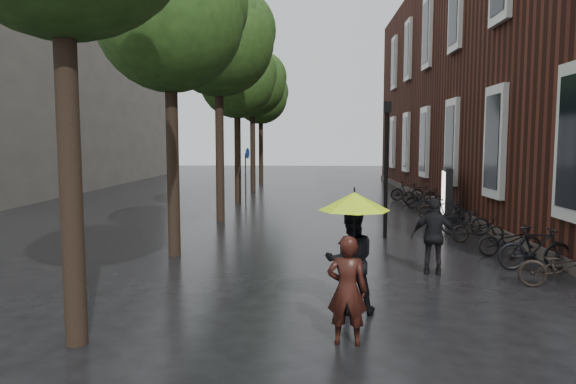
{
  "coord_description": "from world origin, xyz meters",
  "views": [
    {
      "loc": [
        -0.57,
        -6.26,
        2.99
      ],
      "look_at": [
        -1.06,
        6.29,
        1.77
      ],
      "focal_mm": 32.0,
      "sensor_mm": 36.0,
      "label": 1
    }
  ],
  "objects_px": {
    "person_burgundy": "(347,290)",
    "person_black": "(350,261)",
    "ad_lightbox": "(447,194)",
    "pedestrian_walking": "(434,236)",
    "lamp_post": "(386,156)",
    "parked_bicycles": "(453,213)"
  },
  "relations": [
    {
      "from": "lamp_post",
      "to": "person_black",
      "type": "bearing_deg",
      "value": -103.16
    },
    {
      "from": "lamp_post",
      "to": "parked_bicycles",
      "type": "bearing_deg",
      "value": 40.93
    },
    {
      "from": "person_burgundy",
      "to": "person_black",
      "type": "bearing_deg",
      "value": -89.71
    },
    {
      "from": "pedestrian_walking",
      "to": "ad_lightbox",
      "type": "relative_size",
      "value": 0.87
    },
    {
      "from": "person_burgundy",
      "to": "ad_lightbox",
      "type": "height_order",
      "value": "ad_lightbox"
    },
    {
      "from": "person_burgundy",
      "to": "pedestrian_walking",
      "type": "bearing_deg",
      "value": -111.84
    },
    {
      "from": "person_black",
      "to": "pedestrian_walking",
      "type": "height_order",
      "value": "person_black"
    },
    {
      "from": "person_burgundy",
      "to": "pedestrian_walking",
      "type": "relative_size",
      "value": 0.94
    },
    {
      "from": "parked_bicycles",
      "to": "person_black",
      "type": "bearing_deg",
      "value": -114.96
    },
    {
      "from": "person_burgundy",
      "to": "lamp_post",
      "type": "xyz_separation_m",
      "value": [
        1.84,
        8.59,
        1.75
      ]
    },
    {
      "from": "ad_lightbox",
      "to": "person_black",
      "type": "bearing_deg",
      "value": -102.82
    },
    {
      "from": "pedestrian_walking",
      "to": "lamp_post",
      "type": "height_order",
      "value": "lamp_post"
    },
    {
      "from": "ad_lightbox",
      "to": "parked_bicycles",
      "type": "bearing_deg",
      "value": -87.27
    },
    {
      "from": "person_burgundy",
      "to": "lamp_post",
      "type": "height_order",
      "value": "lamp_post"
    },
    {
      "from": "person_burgundy",
      "to": "lamp_post",
      "type": "distance_m",
      "value": 8.95
    },
    {
      "from": "person_black",
      "to": "pedestrian_walking",
      "type": "bearing_deg",
      "value": -130.73
    },
    {
      "from": "pedestrian_walking",
      "to": "ad_lightbox",
      "type": "bearing_deg",
      "value": -93.71
    },
    {
      "from": "pedestrian_walking",
      "to": "ad_lightbox",
      "type": "xyz_separation_m",
      "value": [
        2.53,
        8.46,
        0.14
      ]
    },
    {
      "from": "pedestrian_walking",
      "to": "parked_bicycles",
      "type": "height_order",
      "value": "pedestrian_walking"
    },
    {
      "from": "pedestrian_walking",
      "to": "lamp_post",
      "type": "bearing_deg",
      "value": -71.29
    },
    {
      "from": "person_black",
      "to": "lamp_post",
      "type": "relative_size",
      "value": 0.44
    },
    {
      "from": "ad_lightbox",
      "to": "lamp_post",
      "type": "relative_size",
      "value": 0.47
    }
  ]
}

